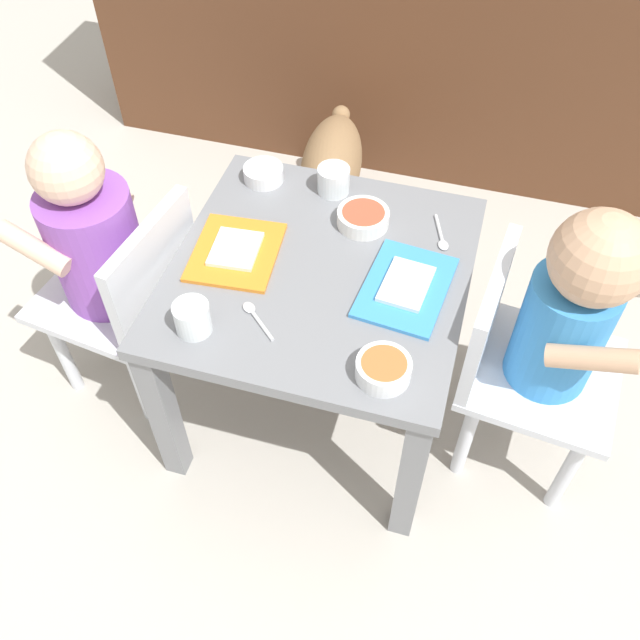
{
  "coord_description": "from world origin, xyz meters",
  "views": [
    {
      "loc": [
        0.25,
        -0.85,
        1.32
      ],
      "look_at": [
        0.0,
        0.0,
        0.28
      ],
      "focal_mm": 38.43,
      "sensor_mm": 36.0,
      "label": 1
    }
  ],
  "objects": [
    {
      "name": "veggie_bowl_near",
      "position": [
        -0.18,
        0.22,
        0.44
      ],
      "size": [
        0.08,
        0.08,
        0.03
      ],
      "color": "white",
      "rests_on": "dining_table"
    },
    {
      "name": "kitchen_cabinet_back",
      "position": [
        0.0,
        1.02,
        0.45
      ],
      "size": [
        1.86,
        0.33,
        0.89
      ],
      "primitive_type": "cube",
      "color": "#56331E",
      "rests_on": "ground"
    },
    {
      "name": "food_tray_left",
      "position": [
        -0.16,
        -0.01,
        0.43
      ],
      "size": [
        0.17,
        0.2,
        0.02
      ],
      "color": "orange",
      "rests_on": "dining_table"
    },
    {
      "name": "seated_child_left",
      "position": [
        -0.43,
        -0.04,
        0.4
      ],
      "size": [
        0.31,
        0.31,
        0.65
      ],
      "color": "silver",
      "rests_on": "ground"
    },
    {
      "name": "spoon_by_left_tray",
      "position": [
        0.2,
        0.14,
        0.43
      ],
      "size": [
        0.05,
        0.1,
        0.01
      ],
      "color": "silver",
      "rests_on": "dining_table"
    },
    {
      "name": "food_tray_right",
      "position": [
        0.16,
        -0.01,
        0.43
      ],
      "size": [
        0.16,
        0.22,
        0.02
      ],
      "color": "#388CD8",
      "rests_on": "dining_table"
    },
    {
      "name": "dog",
      "position": [
        -0.13,
        0.55,
        0.21
      ],
      "size": [
        0.2,
        0.47,
        0.31
      ],
      "color": "olive",
      "rests_on": "ground"
    },
    {
      "name": "seated_child_right",
      "position": [
        0.43,
        -0.0,
        0.42
      ],
      "size": [
        0.31,
        0.31,
        0.66
      ],
      "color": "silver",
      "rests_on": "ground"
    },
    {
      "name": "ground_plane",
      "position": [
        0.0,
        0.0,
        0.0
      ],
      "size": [
        7.0,
        7.0,
        0.0
      ],
      "primitive_type": "plane",
      "color": "#B2ADA3"
    },
    {
      "name": "water_cup_right",
      "position": [
        -0.16,
        -0.2,
        0.45
      ],
      "size": [
        0.06,
        0.06,
        0.06
      ],
      "color": "white",
      "rests_on": "dining_table"
    },
    {
      "name": "cereal_bowl_left_side",
      "position": [
        0.05,
        0.14,
        0.44
      ],
      "size": [
        0.1,
        0.1,
        0.03
      ],
      "color": "white",
      "rests_on": "dining_table"
    },
    {
      "name": "dining_table",
      "position": [
        0.0,
        0.0,
        0.35
      ],
      "size": [
        0.54,
        0.56,
        0.43
      ],
      "color": "slate",
      "rests_on": "ground"
    },
    {
      "name": "cereal_bowl_right_side",
      "position": [
        0.16,
        -0.21,
        0.44
      ],
      "size": [
        0.09,
        0.09,
        0.03
      ],
      "color": "white",
      "rests_on": "dining_table"
    },
    {
      "name": "spoon_by_right_tray",
      "position": [
        -0.07,
        -0.15,
        0.43
      ],
      "size": [
        0.08,
        0.08,
        0.01
      ],
      "color": "silver",
      "rests_on": "dining_table"
    },
    {
      "name": "water_cup_left",
      "position": [
        -0.04,
        0.22,
        0.45
      ],
      "size": [
        0.07,
        0.07,
        0.06
      ],
      "color": "white",
      "rests_on": "dining_table"
    }
  ]
}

